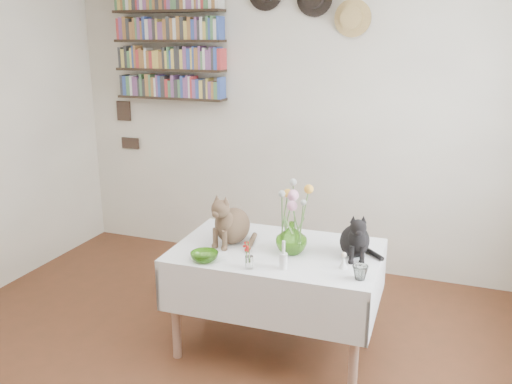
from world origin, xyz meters
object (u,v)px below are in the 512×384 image
at_px(tabby_cat, 233,216).
at_px(black_cat, 355,233).
at_px(bookshelf_unit, 169,45).
at_px(dining_table, 277,274).
at_px(flower_vase, 291,237).

height_order(tabby_cat, black_cat, tabby_cat).
bearing_deg(tabby_cat, bookshelf_unit, 145.73).
height_order(dining_table, flower_vase, flower_vase).
bearing_deg(dining_table, black_cat, 8.93).
bearing_deg(tabby_cat, black_cat, 18.09).
height_order(tabby_cat, flower_vase, tabby_cat).
distance_m(black_cat, bookshelf_unit, 2.45).
distance_m(tabby_cat, bookshelf_unit, 1.96).
distance_m(dining_table, bookshelf_unit, 2.33).
bearing_deg(dining_table, tabby_cat, 175.83).
xyz_separation_m(dining_table, black_cat, (0.46, 0.07, 0.31)).
bearing_deg(black_cat, dining_table, 170.69).
relative_size(tabby_cat, flower_vase, 1.73).
height_order(black_cat, flower_vase, black_cat).
bearing_deg(bookshelf_unit, tabby_cat, -48.58).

